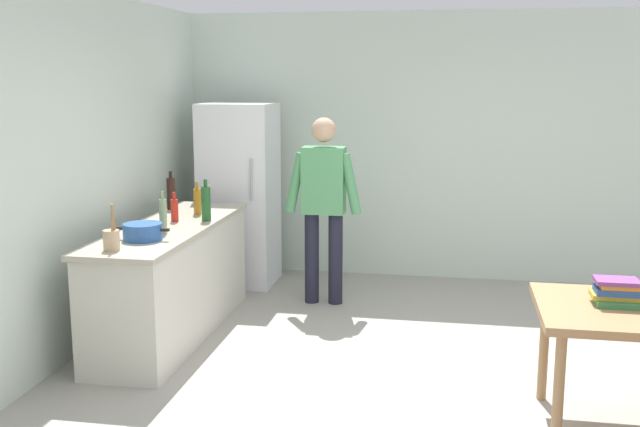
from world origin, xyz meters
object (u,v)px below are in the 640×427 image
(utensil_jar, at_px, (111,239))
(bottle_wine_green, at_px, (206,203))
(bottle_oil_amber, at_px, (197,201))
(refrigerator, at_px, (240,194))
(person, at_px, (324,198))
(bottle_vinegar_tall, at_px, (163,216))
(book_stack, at_px, (617,292))
(bottle_sauce_red, at_px, (175,210))
(bottle_wine_dark, at_px, (171,193))
(cooking_pot, at_px, (143,232))

(utensil_jar, relative_size, bottle_wine_green, 0.94)
(utensil_jar, bearing_deg, bottle_oil_amber, 85.02)
(refrigerator, distance_m, bottle_wine_green, 1.39)
(refrigerator, relative_size, utensil_jar, 5.62)
(refrigerator, height_order, utensil_jar, refrigerator)
(person, relative_size, utensil_jar, 5.31)
(bottle_vinegar_tall, distance_m, book_stack, 3.17)
(bottle_sauce_red, bearing_deg, book_stack, -20.83)
(bottle_wine_dark, height_order, bottle_sauce_red, bottle_wine_dark)
(book_stack, bearing_deg, bottle_sauce_red, 159.17)
(bottle_vinegar_tall, xyz_separation_m, bottle_wine_dark, (-0.33, 0.99, 0.01))
(person, bearing_deg, bottle_wine_dark, -163.99)
(bottle_vinegar_tall, xyz_separation_m, bottle_wine_green, (0.15, 0.54, 0.01))
(person, bearing_deg, bottle_oil_amber, -150.23)
(bottle_sauce_red, xyz_separation_m, book_stack, (3.16, -1.20, -0.17))
(refrigerator, height_order, bottle_wine_green, refrigerator)
(person, bearing_deg, book_stack, -45.08)
(person, distance_m, bottle_sauce_red, 1.40)
(bottle_wine_dark, bearing_deg, book_stack, -27.00)
(person, height_order, bottle_sauce_red, person)
(book_stack, bearing_deg, person, 134.92)
(bottle_wine_dark, xyz_separation_m, book_stack, (3.40, -1.73, -0.22))
(bottle_wine_dark, bearing_deg, utensil_jar, -83.08)
(refrigerator, xyz_separation_m, bottle_sauce_red, (-0.11, -1.45, 0.10))
(bottle_vinegar_tall, bearing_deg, bottle_wine_green, 74.30)
(cooking_pot, xyz_separation_m, bottle_wine_green, (0.22, 0.77, 0.09))
(bottle_oil_amber, bearing_deg, cooking_pot, -92.72)
(cooking_pot, height_order, bottle_wine_dark, bottle_wine_dark)
(bottle_oil_amber, distance_m, bottle_sauce_red, 0.34)
(book_stack, bearing_deg, bottle_wine_dark, 153.00)
(bottle_sauce_red, bearing_deg, bottle_wine_dark, 113.98)
(bottle_wine_green, bearing_deg, bottle_oil_amber, 122.70)
(bottle_wine_green, distance_m, book_stack, 3.20)
(cooking_pot, distance_m, bottle_wine_green, 0.80)
(cooking_pot, height_order, bottle_vinegar_tall, bottle_vinegar_tall)
(person, xyz_separation_m, cooking_pot, (-1.04, -1.59, -0.02))
(bottle_vinegar_tall, bearing_deg, person, 54.42)
(bottle_wine_dark, xyz_separation_m, bottle_wine_green, (0.48, -0.45, 0.00))
(cooking_pot, relative_size, bottle_vinegar_tall, 1.25)
(person, distance_m, utensil_jar, 2.24)
(bottle_oil_amber, distance_m, bottle_wine_dark, 0.37)
(bottle_sauce_red, bearing_deg, bottle_wine_green, 17.40)
(book_stack, bearing_deg, utensil_jar, 177.08)
(cooking_pot, bearing_deg, refrigerator, 87.63)
(cooking_pot, relative_size, bottle_sauce_red, 1.67)
(cooking_pot, relative_size, bottle_wine_green, 1.18)
(utensil_jar, bearing_deg, book_stack, -2.92)
(bottle_wine_dark, relative_size, bottle_sauce_red, 1.42)
(refrigerator, relative_size, bottle_wine_green, 5.29)
(bottle_wine_dark, bearing_deg, cooking_pot, -77.90)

